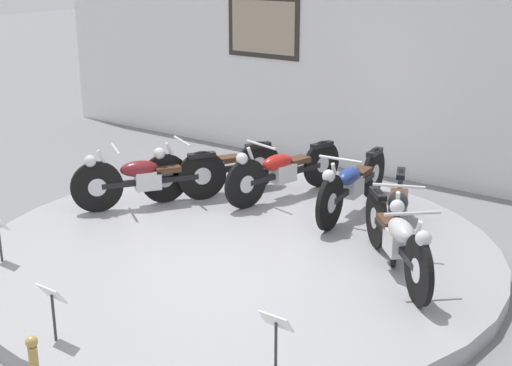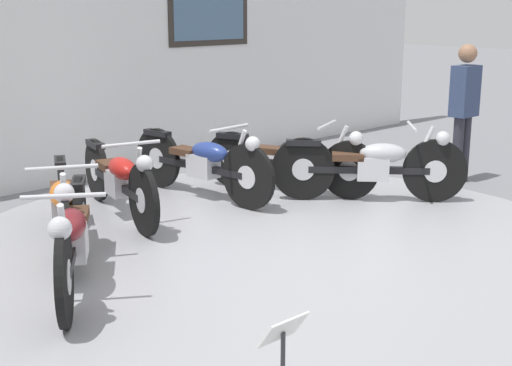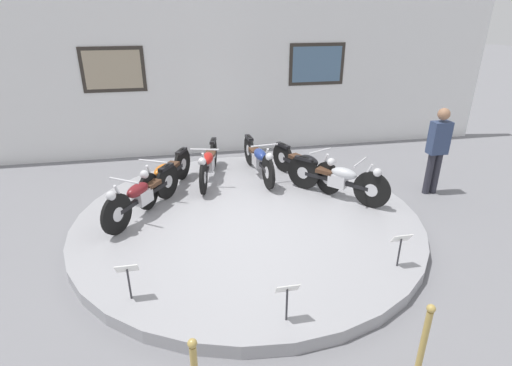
{
  "view_description": "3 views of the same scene",
  "coord_description": "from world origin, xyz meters",
  "px_view_note": "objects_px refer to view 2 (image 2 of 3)",
  "views": [
    {
      "loc": [
        4.45,
        -5.77,
        3.28
      ],
      "look_at": [
        -0.09,
        0.44,
        0.78
      ],
      "focal_mm": 50.0,
      "sensor_mm": 36.0,
      "label": 1
    },
    {
      "loc": [
        -4.03,
        -4.08,
        2.17
      ],
      "look_at": [
        -0.17,
        0.08,
        0.75
      ],
      "focal_mm": 50.0,
      "sensor_mm": 36.0,
      "label": 2
    },
    {
      "loc": [
        -1.0,
        -5.87,
        3.42
      ],
      "look_at": [
        0.15,
        0.07,
        0.73
      ],
      "focal_mm": 28.0,
      "sensor_mm": 36.0,
      "label": 3
    }
  ],
  "objects_px": {
    "motorcycle_orange": "(64,205)",
    "motorcycle_black": "(293,159)",
    "motorcycle_blue": "(203,161)",
    "motorcycle_red": "(119,178)",
    "visitor_standing": "(464,105)",
    "motorcycle_maroon": "(72,236)",
    "info_placard_front_left": "(283,342)",
    "motorcycle_silver": "(373,164)"
  },
  "relations": [
    {
      "from": "info_placard_front_left",
      "to": "visitor_standing",
      "type": "xyz_separation_m",
      "value": [
        5.52,
        2.38,
        0.42
      ]
    },
    {
      "from": "info_placard_front_left",
      "to": "motorcycle_maroon",
      "type": "bearing_deg",
      "value": 89.17
    },
    {
      "from": "motorcycle_blue",
      "to": "motorcycle_black",
      "type": "distance_m",
      "value": 0.97
    },
    {
      "from": "motorcycle_maroon",
      "to": "visitor_standing",
      "type": "bearing_deg",
      "value": 2.37
    },
    {
      "from": "motorcycle_red",
      "to": "visitor_standing",
      "type": "relative_size",
      "value": 1.14
    },
    {
      "from": "motorcycle_maroon",
      "to": "motorcycle_black",
      "type": "height_order",
      "value": "motorcycle_maroon"
    },
    {
      "from": "motorcycle_silver",
      "to": "visitor_standing",
      "type": "relative_size",
      "value": 0.88
    },
    {
      "from": "visitor_standing",
      "to": "motorcycle_orange",
      "type": "bearing_deg",
      "value": 173.66
    },
    {
      "from": "motorcycle_orange",
      "to": "info_placard_front_left",
      "type": "xyz_separation_m",
      "value": [
        -0.39,
        -2.95,
        -0.02
      ]
    },
    {
      "from": "motorcycle_silver",
      "to": "info_placard_front_left",
      "type": "xyz_separation_m",
      "value": [
        -3.46,
        -2.16,
        -0.03
      ]
    },
    {
      "from": "motorcycle_blue",
      "to": "motorcycle_silver",
      "type": "distance_m",
      "value": 1.76
    },
    {
      "from": "motorcycle_red",
      "to": "visitor_standing",
      "type": "distance_m",
      "value": 4.44
    },
    {
      "from": "visitor_standing",
      "to": "motorcycle_blue",
      "type": "bearing_deg",
      "value": 162.15
    },
    {
      "from": "info_placard_front_left",
      "to": "visitor_standing",
      "type": "relative_size",
      "value": 0.3
    },
    {
      "from": "motorcycle_red",
      "to": "motorcycle_blue",
      "type": "xyz_separation_m",
      "value": [
        1.02,
        0.0,
        0.01
      ]
    },
    {
      "from": "motorcycle_black",
      "to": "info_placard_front_left",
      "type": "bearing_deg",
      "value": -136.42
    },
    {
      "from": "motorcycle_red",
      "to": "motorcycle_silver",
      "type": "height_order",
      "value": "motorcycle_silver"
    },
    {
      "from": "motorcycle_maroon",
      "to": "info_placard_front_left",
      "type": "height_order",
      "value": "motorcycle_maroon"
    },
    {
      "from": "motorcycle_silver",
      "to": "visitor_standing",
      "type": "bearing_deg",
      "value": 6.16
    },
    {
      "from": "motorcycle_maroon",
      "to": "info_placard_front_left",
      "type": "distance_m",
      "value": 2.15
    },
    {
      "from": "motorcycle_blue",
      "to": "info_placard_front_left",
      "type": "distance_m",
      "value": 4.1
    },
    {
      "from": "motorcycle_orange",
      "to": "motorcycle_black",
      "type": "relative_size",
      "value": 0.99
    },
    {
      "from": "motorcycle_orange",
      "to": "motorcycle_blue",
      "type": "height_order",
      "value": "motorcycle_blue"
    },
    {
      "from": "motorcycle_blue",
      "to": "visitor_standing",
      "type": "distance_m",
      "value": 3.46
    },
    {
      "from": "motorcycle_orange",
      "to": "motorcycle_blue",
      "type": "relative_size",
      "value": 0.9
    },
    {
      "from": "motorcycle_blue",
      "to": "motorcycle_black",
      "type": "height_order",
      "value": "motorcycle_blue"
    },
    {
      "from": "motorcycle_red",
      "to": "visitor_standing",
      "type": "bearing_deg",
      "value": -13.79
    },
    {
      "from": "info_placard_front_left",
      "to": "visitor_standing",
      "type": "bearing_deg",
      "value": 23.29
    },
    {
      "from": "motorcycle_silver",
      "to": "info_placard_front_left",
      "type": "bearing_deg",
      "value": -148.11
    },
    {
      "from": "motorcycle_blue",
      "to": "motorcycle_silver",
      "type": "relative_size",
      "value": 1.34
    },
    {
      "from": "motorcycle_orange",
      "to": "motorcycle_black",
      "type": "xyz_separation_m",
      "value": [
        2.7,
        -0.0,
        -0.01
      ]
    },
    {
      "from": "motorcycle_silver",
      "to": "info_placard_front_left",
      "type": "height_order",
      "value": "motorcycle_silver"
    },
    {
      "from": "motorcycle_silver",
      "to": "visitor_standing",
      "type": "xyz_separation_m",
      "value": [
        2.06,
        0.22,
        0.39
      ]
    },
    {
      "from": "motorcycle_red",
      "to": "motorcycle_black",
      "type": "xyz_separation_m",
      "value": [
        1.86,
        -0.48,
        -0.01
      ]
    },
    {
      "from": "motorcycle_maroon",
      "to": "motorcycle_blue",
      "type": "distance_m",
      "value": 2.56
    },
    {
      "from": "motorcycle_maroon",
      "to": "motorcycle_red",
      "type": "relative_size",
      "value": 0.87
    },
    {
      "from": "motorcycle_maroon",
      "to": "info_placard_front_left",
      "type": "bearing_deg",
      "value": -90.83
    },
    {
      "from": "info_placard_front_left",
      "to": "visitor_standing",
      "type": "distance_m",
      "value": 6.03
    },
    {
      "from": "motorcycle_red",
      "to": "motorcycle_blue",
      "type": "height_order",
      "value": "motorcycle_blue"
    },
    {
      "from": "motorcycle_orange",
      "to": "motorcycle_red",
      "type": "xyz_separation_m",
      "value": [
        0.84,
        0.48,
        -0.0
      ]
    },
    {
      "from": "motorcycle_orange",
      "to": "visitor_standing",
      "type": "height_order",
      "value": "visitor_standing"
    },
    {
      "from": "motorcycle_orange",
      "to": "info_placard_front_left",
      "type": "distance_m",
      "value": 2.97
    }
  ]
}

